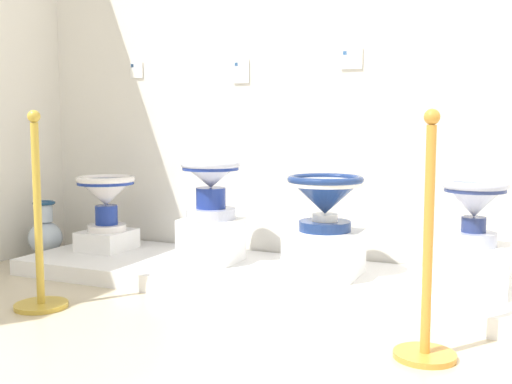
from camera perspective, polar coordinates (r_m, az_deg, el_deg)
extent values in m
cube|color=silver|center=(4.02, 3.69, 15.60)|extent=(4.01, 0.06, 3.18)
cube|color=white|center=(3.63, 0.77, -7.91)|extent=(3.10, 0.88, 0.10)
cube|color=white|center=(4.26, -13.72, -4.38)|extent=(0.30, 0.33, 0.13)
cylinder|color=white|center=(4.24, -13.75, -3.24)|extent=(0.26, 0.26, 0.04)
cylinder|color=navy|center=(4.23, -13.78, -2.09)|extent=(0.15, 0.15, 0.13)
cone|color=white|center=(4.21, -13.84, -0.03)|extent=(0.38, 0.38, 0.18)
cylinder|color=navy|center=(4.20, -13.86, 0.90)|extent=(0.37, 0.37, 0.03)
torus|color=white|center=(4.20, -13.87, 1.17)|extent=(0.39, 0.39, 0.04)
cylinder|color=navy|center=(4.20, -13.87, 1.10)|extent=(0.27, 0.27, 0.01)
cube|color=white|center=(3.79, -4.20, -4.50)|extent=(0.34, 0.29, 0.27)
cylinder|color=silver|center=(3.76, -4.22, -2.02)|extent=(0.30, 0.30, 0.07)
cylinder|color=navy|center=(3.75, -4.23, -0.56)|extent=(0.18, 0.18, 0.13)
cone|color=silver|center=(3.73, -4.25, 1.50)|extent=(0.35, 0.35, 0.14)
cylinder|color=navy|center=(3.73, -4.26, 2.28)|extent=(0.34, 0.34, 0.03)
torus|color=silver|center=(3.73, -4.26, 2.59)|extent=(0.36, 0.36, 0.04)
cylinder|color=navy|center=(3.73, -4.26, 2.51)|extent=(0.25, 0.25, 0.01)
cube|color=white|center=(3.46, 6.41, -5.67)|extent=(0.39, 0.35, 0.25)
cylinder|color=navy|center=(3.43, 6.44, -3.17)|extent=(0.29, 0.29, 0.06)
cylinder|color=white|center=(3.43, 6.45, -2.37)|extent=(0.14, 0.14, 0.04)
cone|color=navy|center=(3.41, 6.47, -0.44)|extent=(0.42, 0.42, 0.19)
cylinder|color=white|center=(3.40, 6.49, 0.84)|extent=(0.41, 0.41, 0.03)
torus|color=navy|center=(3.40, 6.49, 1.18)|extent=(0.42, 0.42, 0.04)
cylinder|color=white|center=(3.40, 6.49, 1.10)|extent=(0.29, 0.29, 0.01)
cube|color=white|center=(3.32, 19.50, -6.68)|extent=(0.35, 0.38, 0.23)
cylinder|color=#ACB3CF|center=(3.29, 19.60, -4.13)|extent=(0.23, 0.23, 0.07)
cylinder|color=navy|center=(3.28, 19.64, -2.87)|extent=(0.12, 0.12, 0.08)
cone|color=#ACB3CF|center=(3.27, 19.72, -0.79)|extent=(0.31, 0.31, 0.16)
cylinder|color=navy|center=(3.26, 19.76, 0.28)|extent=(0.30, 0.30, 0.03)
torus|color=#ACB3CF|center=(3.26, 19.77, 0.63)|extent=(0.32, 0.32, 0.04)
cylinder|color=navy|center=(3.26, 19.77, 0.54)|extent=(0.22, 0.22, 0.01)
cube|color=white|center=(4.52, -11.09, 11.09)|extent=(0.10, 0.01, 0.11)
cube|color=#386BAD|center=(4.54, -11.45, 11.48)|extent=(0.02, 0.01, 0.02)
cube|color=white|center=(4.09, -1.37, 11.19)|extent=(0.11, 0.01, 0.15)
cube|color=#386BAD|center=(4.11, -1.84, 11.81)|extent=(0.02, 0.01, 0.02)
cube|color=white|center=(3.84, 8.93, 12.18)|extent=(0.13, 0.01, 0.12)
cube|color=#386BAD|center=(3.85, 8.30, 12.71)|extent=(0.02, 0.01, 0.02)
cylinder|color=navy|center=(4.60, -19.01, -5.65)|extent=(0.15, 0.15, 0.03)
ellipsoid|color=silver|center=(4.58, -19.07, -4.06)|extent=(0.24, 0.24, 0.23)
cylinder|color=silver|center=(4.55, -19.15, -1.80)|extent=(0.11, 0.11, 0.13)
torus|color=navy|center=(4.54, -19.18, -0.97)|extent=(0.15, 0.15, 0.02)
cylinder|color=gold|center=(3.39, -19.40, -9.94)|extent=(0.27, 0.27, 0.02)
cylinder|color=gold|center=(3.29, -19.70, -1.96)|extent=(0.04, 0.04, 0.93)
sphere|color=gold|center=(3.26, -20.02, 6.65)|extent=(0.06, 0.06, 0.06)
cylinder|color=gold|center=(2.64, 15.46, -14.46)|extent=(0.25, 0.25, 0.02)
cylinder|color=gold|center=(2.52, 15.77, -4.41)|extent=(0.04, 0.04, 0.92)
sphere|color=gold|center=(2.48, 16.11, 6.75)|extent=(0.06, 0.06, 0.06)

